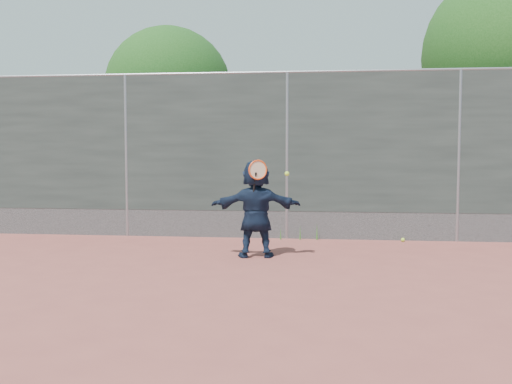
# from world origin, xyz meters

# --- Properties ---
(ground) EXTENTS (80.00, 80.00, 0.00)m
(ground) POSITION_xyz_m (0.00, 0.00, 0.00)
(ground) COLOR #9E4C42
(ground) RESTS_ON ground
(player) EXTENTS (1.40, 0.60, 1.47)m
(player) POSITION_xyz_m (-0.34, 1.61, 0.73)
(player) COLOR #142138
(player) RESTS_ON ground
(ball_ground) EXTENTS (0.07, 0.07, 0.07)m
(ball_ground) POSITION_xyz_m (2.05, 3.35, 0.03)
(ball_ground) COLOR #BFF536
(ball_ground) RESTS_ON ground
(fence) EXTENTS (20.00, 0.06, 3.03)m
(fence) POSITION_xyz_m (-0.00, 3.50, 1.58)
(fence) COLOR #38423D
(fence) RESTS_ON ground
(swing_action) EXTENTS (0.59, 0.17, 0.51)m
(swing_action) POSITION_xyz_m (-0.25, 1.42, 1.29)
(swing_action) COLOR #EE4B16
(swing_action) RESTS_ON ground
(tree_left) EXTENTS (3.15, 3.00, 4.53)m
(tree_left) POSITION_xyz_m (-2.85, 6.55, 2.94)
(tree_left) COLOR #382314
(tree_left) RESTS_ON ground
(weed_clump) EXTENTS (0.68, 0.07, 0.30)m
(weed_clump) POSITION_xyz_m (0.29, 3.38, 0.13)
(weed_clump) COLOR #387226
(weed_clump) RESTS_ON ground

